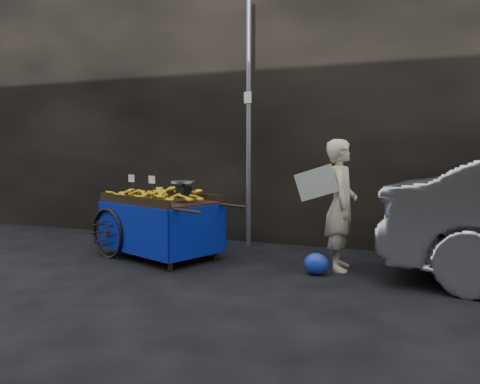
% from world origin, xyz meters
% --- Properties ---
extents(ground, '(80.00, 80.00, 0.00)m').
position_xyz_m(ground, '(0.00, 0.00, 0.00)').
color(ground, black).
rests_on(ground, ground).
extents(building_wall, '(13.50, 2.00, 5.00)m').
position_xyz_m(building_wall, '(0.39, 2.60, 2.50)').
color(building_wall, black).
rests_on(building_wall, ground).
extents(street_pole, '(0.12, 0.10, 4.00)m').
position_xyz_m(street_pole, '(0.30, 1.30, 2.01)').
color(street_pole, slate).
rests_on(street_pole, ground).
extents(banana_cart, '(2.45, 1.74, 1.22)m').
position_xyz_m(banana_cart, '(-0.66, 0.07, 0.75)').
color(banana_cart, black).
rests_on(banana_cart, ground).
extents(vendor, '(0.82, 0.67, 1.70)m').
position_xyz_m(vendor, '(1.96, 0.25, 0.85)').
color(vendor, beige).
rests_on(vendor, ground).
extents(plastic_bag, '(0.31, 0.25, 0.28)m').
position_xyz_m(plastic_bag, '(1.73, -0.13, 0.14)').
color(plastic_bag, '#1834B4').
rests_on(plastic_bag, ground).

